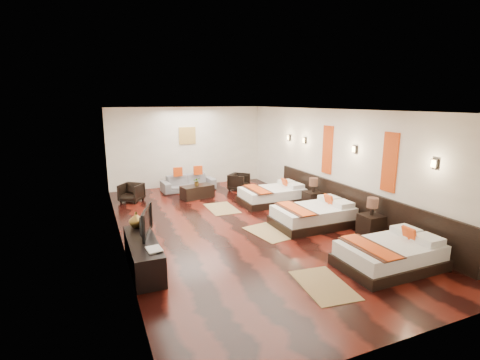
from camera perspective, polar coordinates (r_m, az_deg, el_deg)
name	(u,v)px	position (r m, az deg, el deg)	size (l,w,h in m)	color
floor	(240,226)	(8.80, -0.06, -7.37)	(5.50, 9.50, 0.01)	black
ceiling	(240,110)	(8.28, -0.06, 11.17)	(5.50, 9.50, 0.01)	white
back_wall	(188,147)	(12.88, -8.41, 5.28)	(5.50, 0.01, 2.80)	silver
left_wall	(118,180)	(7.79, -19.00, 0.02)	(0.01, 9.50, 2.80)	silver
right_wall	(334,162)	(9.82, 14.89, 2.75)	(0.01, 9.50, 2.80)	silver
headboard_panel	(351,205)	(9.40, 17.35, -3.77)	(0.08, 6.60, 0.90)	black
bed_near	(391,254)	(7.23, 22.99, -10.92)	(1.87, 1.17, 0.71)	black
bed_mid	(314,216)	(8.95, 11.73, -5.59)	(1.93, 1.21, 0.74)	black
bed_far	(273,195)	(10.69, 5.24, -2.44)	(1.88, 1.18, 0.72)	black
nightstand_a	(371,223)	(8.57, 20.25, -6.50)	(0.46, 0.46, 0.91)	black
nightstand_b	(313,198)	(10.24, 11.59, -2.89)	(0.46, 0.46, 0.91)	black
jute_mat_near	(324,285)	(6.32, 13.26, -16.05)	(0.75, 1.20, 0.01)	#96794C
jute_mat_mid	(269,232)	(8.41, 4.71, -8.34)	(0.75, 1.20, 0.01)	#96794C
jute_mat_far	(222,208)	(10.18, -2.95, -4.56)	(0.75, 1.20, 0.01)	#96794C
tv_console	(143,254)	(6.82, -15.24, -11.44)	(0.50, 1.80, 0.55)	black
tv	(142,222)	(6.89, -15.40, -6.47)	(0.90, 0.12, 0.52)	black
book	(147,251)	(6.22, -14.67, -10.93)	(0.24, 0.32, 0.03)	black
figurine	(136,220)	(7.37, -16.27, -6.11)	(0.30, 0.30, 0.31)	brown
sofa	(188,183)	(12.29, -8.27, -0.45)	(1.81, 0.71, 0.53)	slate
armchair_left	(131,193)	(11.28, -17.01, -1.95)	(0.60, 0.62, 0.56)	black
armchair_right	(239,182)	(12.21, -0.16, -0.29)	(0.61, 0.63, 0.57)	black
coffee_table	(197,192)	(11.32, -6.88, -1.86)	(1.00, 0.50, 0.40)	black
table_plant	(197,181)	(11.24, -6.93, -0.23)	(0.23, 0.20, 0.26)	#24541C
orange_panel_a	(390,162)	(8.37, 22.87, 2.63)	(0.04, 0.40, 1.30)	#D86014
orange_panel_b	(327,150)	(10.00, 13.84, 4.72)	(0.04, 0.40, 1.30)	#D86014
sconce_near	(435,164)	(7.61, 28.73, 2.32)	(0.07, 0.12, 0.18)	black
sconce_mid	(355,149)	(9.12, 17.90, 4.70)	(0.07, 0.12, 0.18)	black
sconce_far	(304,140)	(10.86, 10.29, 6.27)	(0.07, 0.12, 0.18)	black
sconce_lounge	(289,138)	(11.62, 7.84, 6.76)	(0.07, 0.12, 0.18)	black
gold_artwork	(187,136)	(12.82, -8.44, 7.05)	(0.60, 0.04, 0.60)	#AD873F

